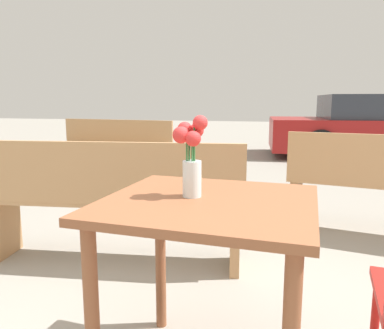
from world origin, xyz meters
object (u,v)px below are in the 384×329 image
(table_front, at_px, (209,233))
(bench_near, at_px, (110,199))
(flower_vase, at_px, (191,157))
(bench_middle, at_px, (114,148))
(bench_far, at_px, (380,184))

(table_front, xyz_separation_m, bench_near, (-0.84, 0.87, -0.15))
(flower_vase, bearing_deg, bench_middle, 120.58)
(bench_middle, bearing_deg, table_front, -58.69)
(bench_near, bearing_deg, bench_far, 28.81)
(bench_near, height_order, bench_far, same)
(bench_far, bearing_deg, bench_middle, 153.49)
(flower_vase, distance_m, bench_near, 1.22)
(table_front, xyz_separation_m, bench_middle, (-2.06, 3.39, -0.15))
(table_front, distance_m, bench_middle, 3.97)
(bench_far, bearing_deg, bench_near, -151.19)
(bench_near, bearing_deg, flower_vase, -47.66)
(bench_near, distance_m, bench_middle, 2.80)
(table_front, relative_size, bench_near, 0.44)
(table_front, height_order, bench_near, bench_near)
(flower_vase, relative_size, bench_near, 0.17)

